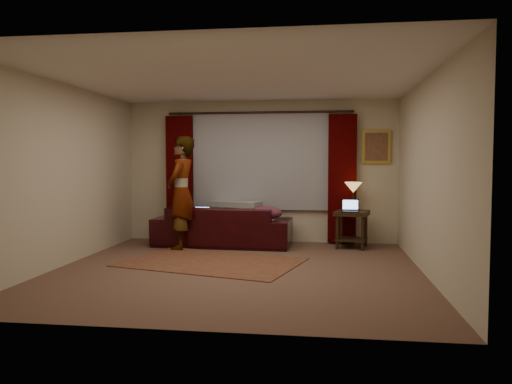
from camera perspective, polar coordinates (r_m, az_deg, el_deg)
floor at (r=6.94m, az=-2.18°, el=-8.91°), size 5.00×5.00×0.01m
ceiling at (r=6.87m, az=-2.23°, el=12.82°), size 5.00×5.00×0.02m
wall_back at (r=9.25m, az=0.47°, el=2.35°), size 5.00×0.02×2.60m
wall_front at (r=4.34m, az=-7.90°, el=1.01°), size 5.00×0.02×2.60m
wall_left at (r=7.62m, az=-21.06°, el=1.87°), size 0.02×5.00×2.60m
wall_right at (r=6.81m, az=19.00°, el=1.74°), size 0.02×5.00×2.60m
sheer_curtain at (r=9.19m, az=0.42°, el=3.59°), size 2.50×0.05×1.80m
drape_left at (r=9.46m, az=-8.67°, el=1.60°), size 0.50×0.14×2.30m
drape_right at (r=9.08m, az=9.82°, el=1.52°), size 0.50×0.14×2.30m
curtain_rod at (r=9.19m, az=0.38°, el=9.08°), size 0.04×0.04×3.40m
picture_frame at (r=9.20m, az=13.59°, el=5.05°), size 0.50×0.04×0.60m
sofa at (r=8.84m, az=-3.81°, el=-3.01°), size 2.43×1.12×0.97m
throw_blanket at (r=9.05m, az=-2.32°, el=0.26°), size 0.97×0.62×0.11m
clothing_pile at (r=8.54m, az=1.20°, el=-2.46°), size 0.64×0.55×0.23m
laptop_sofa at (r=8.75m, az=-6.36°, el=-2.40°), size 0.31×0.33×0.21m
area_rug at (r=7.45m, az=-5.06°, el=-7.97°), size 2.84×2.25×0.01m
end_table at (r=8.76m, az=10.89°, el=-4.22°), size 0.65×0.65×0.64m
tiffany_lamp at (r=8.83m, az=11.04°, el=-0.47°), size 0.33×0.33×0.49m
laptop_table at (r=8.55m, az=10.74°, el=-1.53°), size 0.30×0.33×0.21m
person at (r=8.51m, az=-8.52°, el=-0.11°), size 0.61×0.61×1.91m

